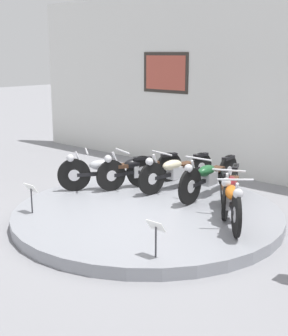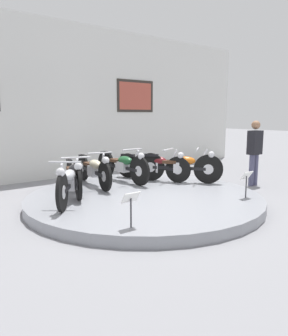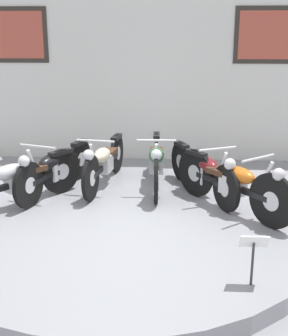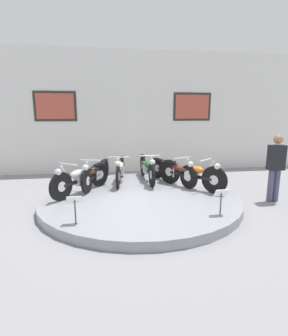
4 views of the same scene
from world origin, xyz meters
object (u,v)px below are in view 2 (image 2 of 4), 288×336
Objects in this scene: motorcycle_silver at (71,181)px; motorcycle_black at (74,175)px; visitor_standing at (255,149)px; motorcycle_cream at (94,169)px; motorcycle_orange at (181,165)px; info_placard_front_left at (131,202)px; motorcycle_maroon at (154,165)px; info_placard_front_centre at (246,179)px; motorcycle_green at (123,165)px.

motorcycle_silver reaches higher than motorcycle_black.
motorcycle_silver is 4.64m from visitor_standing.
motorcycle_cream is at bearing 42.78° from motorcycle_silver.
motorcycle_orange is at bearing 157.20° from visitor_standing.
info_placard_front_left is (-2.74, -1.81, -0.03)m from motorcycle_orange.
motorcycle_maroon is at bearing 44.93° from info_placard_front_left.
info_placard_front_centre is (2.74, -1.81, -0.02)m from motorcycle_silver.
motorcycle_orange is (1.00, -0.93, 0.00)m from motorcycle_green.
motorcycle_cream is at bearing 152.55° from motorcycle_orange.
motorcycle_orange is (0.34, -0.58, 0.02)m from motorcycle_maroon.
motorcycle_orange is (2.78, 0.00, 0.01)m from motorcycle_silver.
motorcycle_black is 3.67× the size of info_placard_front_centre.
motorcycle_silver is at bearing -179.97° from motorcycle_orange.
visitor_standing is at bearing -9.34° from motorcycle_silver.
motorcycle_cream is 1.08× the size of motorcycle_maroon.
visitor_standing reaches higher than motorcycle_silver.
motorcycle_orange is at bearing -13.35° from motorcycle_black.
info_placard_front_left is (-2.40, -2.39, -0.01)m from motorcycle_maroon.
motorcycle_silver is 2.51m from motorcycle_maroon.
motorcycle_orange reaches higher than info_placard_front_centre.
visitor_standing is (4.53, 1.06, 0.35)m from info_placard_front_left.
motorcycle_silver is at bearing 91.28° from info_placard_front_left.
info_placard_front_centre is (-0.04, -1.81, -0.03)m from motorcycle_orange.
motorcycle_green is at bearing 0.13° from motorcycle_cream.
motorcycle_silver reaches higher than info_placard_front_centre.
visitor_standing reaches higher than motorcycle_green.
motorcycle_silver is at bearing 170.66° from visitor_standing.
motorcycle_cream is 3.83× the size of info_placard_front_left.
motorcycle_orange is at bearing -59.65° from motorcycle_maroon.
motorcycle_orange is at bearing -42.66° from motorcycle_green.
motorcycle_cream reaches higher than info_placard_front_left.
motorcycle_cream is (1.00, 0.93, -0.01)m from motorcycle_silver.
motorcycle_maroon reaches higher than info_placard_front_centre.
motorcycle_cream is 1.22× the size of motorcycle_orange.
motorcycle_green is at bearing 109.40° from info_placard_front_centre.
motorcycle_maroon is at bearing 97.12° from info_placard_front_centre.
visitor_standing reaches higher than info_placard_front_centre.
info_placard_front_centre is at bearing -82.88° from motorcycle_maroon.
info_placard_front_left is 0.32× the size of visitor_standing.
motorcycle_maroon is 3.39m from info_placard_front_left.
motorcycle_green is 3.93× the size of info_placard_front_centre.
info_placard_front_centre is at bearing -44.96° from motorcycle_black.
motorcycle_cream is 0.97× the size of motorcycle_green.
motorcycle_silver is 0.85× the size of motorcycle_black.
info_placard_front_left is 2.70m from info_placard_front_centre.
motorcycle_green reaches higher than motorcycle_cream.
visitor_standing is (1.79, -0.75, 0.32)m from motorcycle_orange.
motorcycle_cream is at bearing 27.81° from motorcycle_black.
visitor_standing is at bearing -32.01° from motorcycle_maroon.
motorcycle_black reaches higher than info_placard_front_left.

